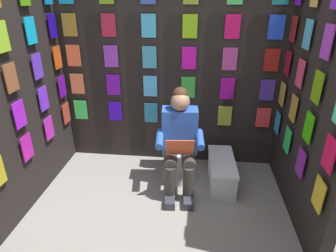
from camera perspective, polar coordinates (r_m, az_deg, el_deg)
name	(u,v)px	position (r m, az deg, el deg)	size (l,w,h in m)	color
display_wall_back	(170,76)	(3.69, 0.35, 9.79)	(2.84, 0.14, 2.31)	black
display_wall_left	(312,106)	(2.98, 26.49, 3.55)	(0.14, 1.73, 2.31)	black
display_wall_right	(23,95)	(3.32, -26.74, 5.45)	(0.14, 1.73, 2.31)	black
toilet	(179,153)	(3.57, 2.24, -5.25)	(0.42, 0.57, 0.77)	white
person_reading	(180,141)	(3.24, 2.31, -3.04)	(0.55, 0.71, 1.19)	blue
comic_longbox_near	(221,171)	(3.57, 10.49, -8.79)	(0.32, 0.74, 0.33)	silver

